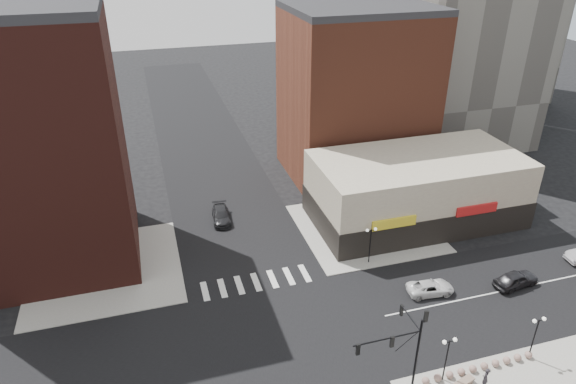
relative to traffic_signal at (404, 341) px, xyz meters
name	(u,v)px	position (x,y,z in m)	size (l,w,h in m)	color
ground	(279,339)	(-7.24, 7.83, -4.96)	(240.00, 240.00, 0.00)	black
road_ew	(279,339)	(-7.24, 7.83, -4.95)	(200.00, 14.00, 0.02)	black
road_ns	(279,338)	(-7.24, 7.83, -4.95)	(14.00, 200.00, 0.02)	black
sidewalk_nw	(106,270)	(-21.74, 22.33, -4.90)	(15.00, 15.00, 0.12)	gray
sidewalk_ne	(365,228)	(7.26, 22.33, -4.90)	(15.00, 15.00, 0.12)	gray
building_nw	(36,149)	(-26.24, 26.33, 7.54)	(16.00, 15.00, 25.00)	#3D1813
building_ne_midrise	(355,97)	(11.76, 37.33, 6.04)	(18.00, 15.00, 22.00)	brown
building_ne_row	(416,194)	(13.76, 22.83, -1.66)	(24.20, 12.20, 8.00)	#B6AE91
traffic_signal	(404,341)	(0.00, 0.00, 0.00)	(5.59, 3.09, 7.77)	black
street_lamp_se_a	(448,349)	(3.76, -0.17, -1.67)	(1.22, 0.32, 4.16)	black
street_lamp_se_b	(537,328)	(11.76, -0.17, -1.67)	(1.22, 0.32, 4.16)	black
street_lamp_ne	(371,237)	(4.76, 15.83, -1.67)	(1.22, 0.32, 4.16)	black
bollard_row	(479,367)	(6.99, -0.17, -4.54)	(10.05, 0.60, 0.60)	#87685D
white_suv	(430,288)	(8.36, 9.62, -4.33)	(2.10, 4.55, 1.26)	silver
dark_sedan_east	(516,279)	(16.97, 8.23, -4.17)	(1.88, 4.68, 1.59)	black
dark_sedan_north	(221,215)	(-8.56, 28.85, -4.24)	(2.01, 4.95, 1.44)	black
pedestrian	(485,378)	(6.45, -1.65, -3.95)	(0.65, 0.43, 1.78)	#252227
stone_bench	(463,383)	(4.93, -1.17, -4.59)	(2.08, 1.13, 0.47)	#826A59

